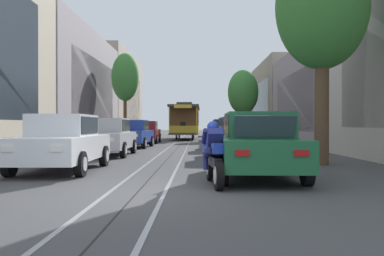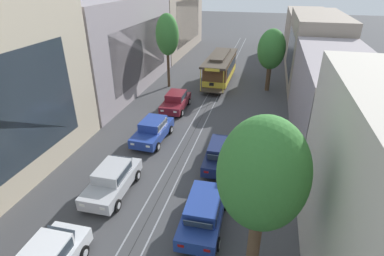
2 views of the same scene
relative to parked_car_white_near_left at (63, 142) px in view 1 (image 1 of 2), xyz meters
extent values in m
plane|color=#424244|center=(2.65, 18.30, -0.80)|extent=(160.00, 160.00, 0.00)
cube|color=gray|center=(2.12, 21.84, -0.79)|extent=(0.08, 63.40, 0.01)
cube|color=gray|center=(3.18, 21.84, -0.79)|extent=(0.08, 63.40, 0.01)
cube|color=black|center=(2.65, 21.84, -0.80)|extent=(0.03, 63.40, 0.01)
cube|color=gray|center=(-7.03, 21.84, 3.69)|extent=(4.84, 18.17, 8.99)
cube|color=#2D3842|center=(-4.63, 21.84, 3.24)|extent=(0.04, 12.93, 5.39)
cube|color=gray|center=(-6.93, 40.30, 4.34)|extent=(4.65, 18.17, 10.27)
cube|color=#2D3842|center=(-4.63, 40.30, 3.82)|extent=(0.04, 12.93, 6.16)
cube|color=gray|center=(12.33, 14.91, 2.29)|extent=(4.86, 13.55, 6.18)
cube|color=#2D3842|center=(9.92, 14.91, 1.98)|extent=(0.04, 9.70, 3.71)
cube|color=gray|center=(12.37, 28.76, 2.86)|extent=(4.93, 13.55, 7.32)
cube|color=#2D3842|center=(9.92, 28.76, 2.49)|extent=(0.04, 9.70, 4.39)
cube|color=gray|center=(12.64, 42.61, 2.33)|extent=(5.47, 13.55, 6.27)
cube|color=#2D3842|center=(9.92, 42.61, 2.02)|extent=(0.04, 9.70, 3.76)
cube|color=silver|center=(0.00, -0.04, -0.15)|extent=(1.87, 4.33, 0.66)
cube|color=silver|center=(0.00, 0.11, 0.48)|extent=(1.51, 2.09, 0.60)
cube|color=#2D3842|center=(0.01, -0.73, 0.46)|extent=(1.34, 0.24, 0.47)
cube|color=#2D3842|center=(-0.02, 1.29, 0.46)|extent=(1.30, 0.22, 0.45)
cube|color=#2D3842|center=(0.75, 0.12, 0.48)|extent=(0.06, 1.81, 0.47)
cube|color=#2D3842|center=(-0.75, 0.10, 0.48)|extent=(0.06, 1.81, 0.47)
cube|color=white|center=(0.60, -2.19, -0.05)|extent=(0.28, 0.04, 0.14)
cube|color=#B21414|center=(0.52, 2.13, -0.05)|extent=(0.28, 0.04, 0.12)
cube|color=white|center=(-0.52, -2.21, -0.05)|extent=(0.28, 0.04, 0.14)
cube|color=#B21414|center=(-0.59, 2.11, -0.05)|extent=(0.28, 0.04, 0.12)
cylinder|color=black|center=(0.90, -1.36, -0.48)|extent=(0.21, 0.64, 0.64)
cylinder|color=silver|center=(1.01, -1.36, -0.48)|extent=(0.03, 0.35, 0.35)
cylinder|color=black|center=(-0.86, -1.39, -0.48)|extent=(0.21, 0.64, 0.64)
cylinder|color=silver|center=(-0.97, -1.39, -0.48)|extent=(0.03, 0.35, 0.35)
cylinder|color=black|center=(0.86, 1.31, -0.48)|extent=(0.21, 0.64, 0.64)
cylinder|color=silver|center=(0.97, 1.31, -0.48)|extent=(0.03, 0.35, 0.35)
cylinder|color=black|center=(-0.90, 1.28, -0.48)|extent=(0.21, 0.64, 0.64)
cylinder|color=silver|center=(-1.01, 1.28, -0.48)|extent=(0.03, 0.35, 0.35)
cube|color=#B7B7BC|center=(0.00, 5.70, -0.15)|extent=(1.86, 4.32, 0.66)
cube|color=#B7B7BC|center=(-0.01, 5.85, 0.48)|extent=(1.50, 2.08, 0.60)
cube|color=#2D3842|center=(0.00, 5.02, 0.46)|extent=(1.33, 0.24, 0.47)
cube|color=#2D3842|center=(-0.02, 7.04, 0.46)|extent=(1.30, 0.21, 0.45)
cube|color=#2D3842|center=(0.74, 5.86, 0.48)|extent=(0.05, 1.81, 0.47)
cube|color=#2D3842|center=(-0.75, 5.84, 0.48)|extent=(0.05, 1.81, 0.47)
cube|color=white|center=(0.58, 3.55, -0.05)|extent=(0.28, 0.04, 0.14)
cube|color=#B21414|center=(0.52, 7.87, -0.05)|extent=(0.28, 0.04, 0.12)
cube|color=white|center=(-0.53, 3.54, -0.05)|extent=(0.28, 0.04, 0.14)
cube|color=#B21414|center=(-0.59, 7.86, -0.05)|extent=(0.28, 0.04, 0.12)
cylinder|color=black|center=(0.89, 4.38, -0.48)|extent=(0.21, 0.64, 0.64)
cylinder|color=silver|center=(1.00, 4.38, -0.48)|extent=(0.02, 0.35, 0.35)
cylinder|color=black|center=(-0.87, 4.36, -0.48)|extent=(0.21, 0.64, 0.64)
cylinder|color=silver|center=(-0.98, 4.36, -0.48)|extent=(0.02, 0.35, 0.35)
cylinder|color=black|center=(0.86, 7.05, -0.48)|extent=(0.21, 0.64, 0.64)
cylinder|color=silver|center=(0.97, 7.05, -0.48)|extent=(0.02, 0.35, 0.35)
cylinder|color=black|center=(-0.90, 7.03, -0.48)|extent=(0.21, 0.64, 0.64)
cylinder|color=silver|center=(-1.01, 7.02, -0.48)|extent=(0.02, 0.35, 0.35)
cube|color=#233D93|center=(0.05, 11.86, -0.15)|extent=(1.95, 4.36, 0.66)
cube|color=#233D93|center=(0.05, 12.01, 0.48)|extent=(1.55, 2.12, 0.60)
cube|color=#2D3842|center=(0.02, 11.18, 0.46)|extent=(1.34, 0.27, 0.47)
cube|color=#2D3842|center=(0.10, 13.20, 0.46)|extent=(1.30, 0.24, 0.45)
cube|color=#2D3842|center=(0.80, 11.99, 0.48)|extent=(0.10, 1.81, 0.47)
cube|color=#2D3842|center=(-0.69, 12.04, 0.48)|extent=(0.10, 1.81, 0.47)
cube|color=white|center=(0.53, 9.69, -0.05)|extent=(0.28, 0.05, 0.14)
cube|color=#B21414|center=(0.68, 14.00, -0.05)|extent=(0.28, 0.05, 0.12)
cube|color=white|center=(-0.59, 9.73, -0.05)|extent=(0.28, 0.05, 0.14)
cube|color=#B21414|center=(-0.43, 14.04, -0.05)|extent=(0.28, 0.05, 0.12)
cylinder|color=black|center=(0.88, 10.50, -0.48)|extent=(0.22, 0.65, 0.64)
cylinder|color=silver|center=(0.99, 10.50, -0.48)|extent=(0.03, 0.35, 0.35)
cylinder|color=black|center=(-0.88, 10.56, -0.48)|extent=(0.22, 0.65, 0.64)
cylinder|color=silver|center=(-0.99, 10.57, -0.48)|extent=(0.03, 0.35, 0.35)
cylinder|color=black|center=(0.98, 13.16, -0.48)|extent=(0.22, 0.65, 0.64)
cylinder|color=silver|center=(1.09, 13.16, -0.48)|extent=(0.03, 0.35, 0.35)
cylinder|color=black|center=(-0.78, 13.23, -0.48)|extent=(0.22, 0.65, 0.64)
cylinder|color=silver|center=(-0.89, 13.23, -0.48)|extent=(0.03, 0.35, 0.35)
cube|color=maroon|center=(0.05, 17.66, -0.15)|extent=(1.87, 4.33, 0.66)
cube|color=maroon|center=(0.04, 17.81, 0.48)|extent=(1.51, 2.09, 0.60)
cube|color=#2D3842|center=(0.06, 16.97, 0.46)|extent=(1.34, 0.24, 0.47)
cube|color=#2D3842|center=(0.03, 18.99, 0.46)|extent=(1.30, 0.22, 0.45)
cube|color=#2D3842|center=(0.79, 17.82, 0.48)|extent=(0.06, 1.81, 0.47)
cube|color=#2D3842|center=(-0.70, 17.80, 0.48)|extent=(0.06, 1.81, 0.47)
cube|color=white|center=(0.64, 15.51, -0.05)|extent=(0.28, 0.04, 0.14)
cube|color=#B21414|center=(0.57, 19.83, -0.05)|extent=(0.28, 0.04, 0.12)
cube|color=white|center=(-0.48, 15.49, -0.05)|extent=(0.28, 0.04, 0.14)
cube|color=#B21414|center=(-0.54, 19.81, -0.05)|extent=(0.28, 0.04, 0.12)
cylinder|color=black|center=(0.95, 16.34, -0.48)|extent=(0.21, 0.64, 0.64)
cylinder|color=silver|center=(1.06, 16.34, -0.48)|extent=(0.03, 0.35, 0.35)
cylinder|color=black|center=(-0.81, 16.32, -0.48)|extent=(0.21, 0.64, 0.64)
cylinder|color=silver|center=(-0.92, 16.31, -0.48)|extent=(0.03, 0.35, 0.35)
cylinder|color=black|center=(0.91, 19.01, -0.48)|extent=(0.21, 0.64, 0.64)
cylinder|color=silver|center=(1.02, 19.01, -0.48)|extent=(0.03, 0.35, 0.35)
cylinder|color=black|center=(-0.85, 18.98, -0.48)|extent=(0.21, 0.64, 0.64)
cylinder|color=silver|center=(-0.96, 18.98, -0.48)|extent=(0.03, 0.35, 0.35)
cube|color=#1E6038|center=(5.23, -1.41, -0.15)|extent=(1.85, 4.32, 0.66)
cube|color=#1E6038|center=(5.23, -1.56, 0.48)|extent=(1.50, 2.08, 0.60)
cube|color=#2D3842|center=(5.24, -0.72, 0.46)|extent=(1.33, 0.24, 0.47)
cube|color=#2D3842|center=(5.22, -2.74, 0.46)|extent=(1.30, 0.21, 0.45)
cube|color=#2D3842|center=(4.48, -1.55, 0.48)|extent=(0.05, 1.81, 0.47)
cube|color=#2D3842|center=(5.98, -1.57, 0.48)|extent=(0.05, 1.81, 0.47)
cube|color=white|center=(4.70, 0.76, -0.05)|extent=(0.28, 0.04, 0.14)
cube|color=#B21414|center=(4.65, -3.56, -0.05)|extent=(0.28, 0.04, 0.12)
cube|color=white|center=(5.82, 0.74, -0.05)|extent=(0.28, 0.04, 0.14)
cube|color=#B21414|center=(5.77, -3.58, -0.05)|extent=(0.28, 0.04, 0.12)
cylinder|color=black|center=(4.37, -0.07, -0.48)|extent=(0.21, 0.64, 0.64)
cylinder|color=silver|center=(4.26, -0.07, -0.48)|extent=(0.02, 0.35, 0.35)
cylinder|color=black|center=(6.13, -0.09, -0.48)|extent=(0.21, 0.64, 0.64)
cylinder|color=silver|center=(6.24, -0.09, -0.48)|extent=(0.02, 0.35, 0.35)
cylinder|color=black|center=(4.34, -2.73, -0.48)|extent=(0.21, 0.64, 0.64)
cylinder|color=silver|center=(4.23, -2.73, -0.48)|extent=(0.02, 0.35, 0.35)
cylinder|color=black|center=(6.10, -2.75, -0.48)|extent=(0.21, 0.64, 0.64)
cylinder|color=silver|center=(6.21, -2.75, -0.48)|extent=(0.02, 0.35, 0.35)
cube|color=#233D93|center=(5.41, 4.48, -0.15)|extent=(1.91, 4.34, 0.66)
cube|color=#233D93|center=(5.41, 4.33, 0.48)|extent=(1.53, 2.10, 0.60)
cube|color=#2D3842|center=(5.39, 5.16, 0.46)|extent=(1.34, 0.25, 0.47)
cube|color=#2D3842|center=(5.44, 3.14, 0.46)|extent=(1.30, 0.23, 0.45)
cube|color=#2D3842|center=(4.66, 4.31, 0.48)|extent=(0.07, 1.81, 0.47)
cube|color=#2D3842|center=(6.16, 4.34, 0.48)|extent=(0.07, 1.81, 0.47)
cube|color=white|center=(4.80, 6.62, -0.05)|extent=(0.28, 0.05, 0.14)
cube|color=#B21414|center=(4.90, 2.30, -0.05)|extent=(0.28, 0.05, 0.12)
cube|color=white|center=(5.91, 6.65, -0.05)|extent=(0.28, 0.05, 0.14)
cube|color=#B21414|center=(6.02, 2.33, -0.05)|extent=(0.28, 0.05, 0.12)
cylinder|color=black|center=(4.50, 5.79, -0.48)|extent=(0.22, 0.64, 0.64)
cylinder|color=silver|center=(4.39, 5.78, -0.48)|extent=(0.03, 0.35, 0.35)
cylinder|color=black|center=(6.26, 5.83, -0.48)|extent=(0.22, 0.64, 0.64)
cylinder|color=silver|center=(6.37, 5.83, -0.48)|extent=(0.03, 0.35, 0.35)
cylinder|color=black|center=(4.56, 3.12, -0.48)|extent=(0.22, 0.64, 0.64)
cylinder|color=silver|center=(4.45, 3.12, -0.48)|extent=(0.03, 0.35, 0.35)
cylinder|color=black|center=(6.32, 3.16, -0.48)|extent=(0.22, 0.64, 0.64)
cylinder|color=silver|center=(6.43, 3.17, -0.48)|extent=(0.03, 0.35, 0.35)
cube|color=#19234C|center=(5.38, 9.95, -0.15)|extent=(1.88, 4.33, 0.66)
cube|color=#19234C|center=(5.38, 9.80, 0.48)|extent=(1.51, 2.09, 0.60)
cube|color=#2D3842|center=(5.37, 10.64, 0.46)|extent=(1.34, 0.24, 0.47)
cube|color=#2D3842|center=(5.41, 8.62, 0.46)|extent=(1.30, 0.22, 0.45)
cube|color=#2D3842|center=(4.64, 9.79, 0.48)|extent=(0.06, 1.81, 0.47)
cube|color=#2D3842|center=(6.13, 9.81, 0.48)|extent=(0.06, 1.81, 0.47)
cube|color=white|center=(4.79, 12.10, -0.05)|extent=(0.28, 0.04, 0.14)
cube|color=#B21414|center=(4.86, 7.78, -0.05)|extent=(0.28, 0.04, 0.12)
cube|color=white|center=(5.90, 12.12, -0.05)|extent=(0.28, 0.04, 0.14)
cube|color=#B21414|center=(5.98, 7.80, -0.05)|extent=(0.28, 0.04, 0.12)
cylinder|color=black|center=(4.48, 11.27, -0.48)|extent=(0.21, 0.64, 0.64)
cylinder|color=silver|center=(4.37, 11.27, -0.48)|extent=(0.03, 0.35, 0.35)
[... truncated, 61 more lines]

